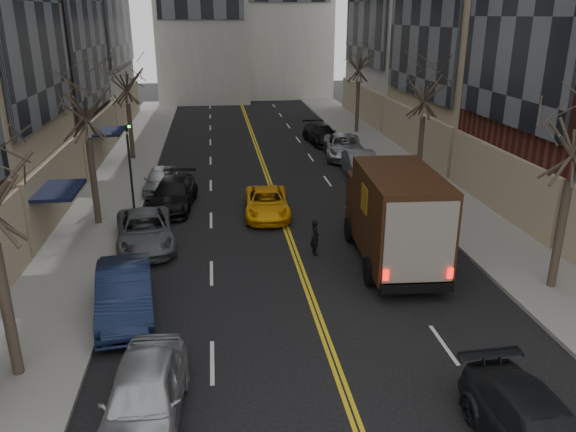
# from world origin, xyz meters

# --- Properties ---
(sidewalk_left) EXTENTS (4.00, 66.00, 0.15)m
(sidewalk_left) POSITION_xyz_m (-9.00, 27.00, 0.07)
(sidewalk_left) COLOR slate
(sidewalk_left) RESTS_ON ground
(sidewalk_right) EXTENTS (4.00, 66.00, 0.15)m
(sidewalk_right) POSITION_xyz_m (9.00, 27.00, 0.07)
(sidewalk_right) COLOR slate
(sidewalk_right) RESTS_ON ground
(tree_lf_mid) EXTENTS (3.20, 3.20, 8.91)m
(tree_lf_mid) POSITION_xyz_m (-8.80, 20.00, 6.60)
(tree_lf_mid) COLOR #382D23
(tree_lf_mid) RESTS_ON sidewalk_left
(tree_lf_far) EXTENTS (3.20, 3.20, 8.12)m
(tree_lf_far) POSITION_xyz_m (-8.80, 33.00, 6.02)
(tree_lf_far) COLOR #382D23
(tree_lf_far) RESTS_ON sidewalk_left
(tree_rt_mid) EXTENTS (3.20, 3.20, 8.32)m
(tree_rt_mid) POSITION_xyz_m (8.80, 25.00, 6.17)
(tree_rt_mid) COLOR #382D23
(tree_rt_mid) RESTS_ON sidewalk_right
(tree_rt_far) EXTENTS (3.20, 3.20, 9.11)m
(tree_rt_far) POSITION_xyz_m (8.80, 40.00, 6.74)
(tree_rt_far) COLOR #382D23
(tree_rt_far) RESTS_ON sidewalk_right
(traffic_signal) EXTENTS (0.29, 0.26, 4.70)m
(traffic_signal) POSITION_xyz_m (-7.39, 22.00, 2.82)
(traffic_signal) COLOR black
(traffic_signal) RESTS_ON sidewalk_left
(ups_truck) EXTENTS (3.27, 7.30, 3.92)m
(ups_truck) POSITION_xyz_m (3.76, 14.07, 1.97)
(ups_truck) COLOR black
(ups_truck) RESTS_ON ground
(taxi) EXTENTS (2.40, 4.78, 1.30)m
(taxi) POSITION_xyz_m (-0.71, 20.39, 0.65)
(taxi) COLOR #F0A60A
(taxi) RESTS_ON ground
(pedestrian) EXTENTS (0.42, 0.59, 1.54)m
(pedestrian) POSITION_xyz_m (0.81, 15.29, 0.77)
(pedestrian) COLOR black
(pedestrian) RESTS_ON ground
(parked_lf_a) EXTENTS (2.11, 4.76, 1.59)m
(parked_lf_a) POSITION_xyz_m (-5.10, 5.61, 0.80)
(parked_lf_a) COLOR #B0B3B8
(parked_lf_a) RESTS_ON ground
(parked_lf_b) EXTENTS (2.37, 5.18, 1.65)m
(parked_lf_b) POSITION_xyz_m (-6.30, 11.12, 0.82)
(parked_lf_b) COLOR #101A34
(parked_lf_b) RESTS_ON ground
(parked_lf_c) EXTENTS (3.05, 5.40, 1.42)m
(parked_lf_c) POSITION_xyz_m (-6.30, 17.14, 0.71)
(parked_lf_c) COLOR #515459
(parked_lf_c) RESTS_ON ground
(parked_lf_d) EXTENTS (2.62, 5.31, 1.49)m
(parked_lf_d) POSITION_xyz_m (-5.41, 22.19, 0.74)
(parked_lf_d) COLOR black
(parked_lf_d) RESTS_ON ground
(parked_lf_e) EXTENTS (1.93, 4.20, 1.40)m
(parked_lf_e) POSITION_xyz_m (-6.27, 25.14, 0.70)
(parked_lf_e) COLOR #AAADB1
(parked_lf_e) RESTS_ON ground
(parked_rt_a) EXTENTS (1.96, 4.99, 1.62)m
(parked_rt_a) POSITION_xyz_m (5.65, 26.37, 0.81)
(parked_rt_a) COLOR #4D5155
(parked_rt_a) RESTS_ON ground
(parked_rt_b) EXTENTS (3.31, 5.92, 1.56)m
(parked_rt_b) POSITION_xyz_m (5.79, 31.74, 0.78)
(parked_rt_b) COLOR #A3A6AB
(parked_rt_b) RESTS_ON ground
(parked_rt_c) EXTENTS (2.58, 5.21, 1.46)m
(parked_rt_c) POSITION_xyz_m (5.10, 36.56, 0.73)
(parked_rt_c) COLOR black
(parked_rt_c) RESTS_ON ground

